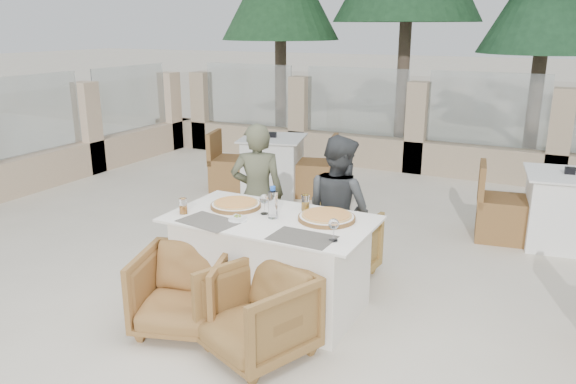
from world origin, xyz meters
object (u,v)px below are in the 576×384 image
at_px(water_bottle, 273,202).
at_px(olive_dish, 238,218).
at_px(pizza_left, 236,204).
at_px(wine_glass_centre, 264,203).
at_px(diner_right, 338,209).
at_px(wine_glass_corner, 334,228).
at_px(beer_glass_left, 183,206).
at_px(armchair_near_right, 257,314).
at_px(beer_glass_right, 305,203).
at_px(armchair_near_left, 183,291).
at_px(armchair_far_left, 273,234).
at_px(bg_table_a, 273,165).
at_px(dining_table, 271,263).
at_px(pizza_right, 327,216).
at_px(diner_left, 258,195).
at_px(armchair_far_right, 336,245).
at_px(bg_table_b, 564,210).

height_order(water_bottle, olive_dish, water_bottle).
height_order(pizza_left, wine_glass_centre, wine_glass_centre).
bearing_deg(pizza_left, diner_right, 44.12).
bearing_deg(wine_glass_corner, beer_glass_left, 179.52).
height_order(water_bottle, armchair_near_right, water_bottle).
distance_m(pizza_left, beer_glass_right, 0.58).
bearing_deg(armchair_near_left, beer_glass_right, 38.58).
distance_m(beer_glass_right, armchair_far_left, 0.96).
distance_m(water_bottle, bg_table_a, 3.33).
relative_size(dining_table, wine_glass_centre, 8.70).
relative_size(pizza_right, armchair_far_left, 0.71).
bearing_deg(wine_glass_corner, armchair_near_right, -132.98).
xyz_separation_m(wine_glass_corner, armchair_far_left, (-1.04, 1.05, -0.58)).
bearing_deg(pizza_left, armchair_far_left, 93.08).
bearing_deg(dining_table, wine_glass_corner, -20.73).
xyz_separation_m(pizza_left, beer_glass_right, (0.55, 0.19, 0.04)).
height_order(dining_table, diner_left, diner_left).
xyz_separation_m(dining_table, armchair_far_left, (-0.42, 0.81, -0.10)).
distance_m(beer_glass_right, diner_right, 0.50).
height_order(pizza_left, pizza_right, pizza_right).
height_order(pizza_right, water_bottle, water_bottle).
distance_m(pizza_right, wine_glass_centre, 0.51).
distance_m(wine_glass_centre, bg_table_a, 3.23).
relative_size(pizza_right, armchair_far_right, 0.66).
distance_m(wine_glass_centre, armchair_far_left, 1.01).
bearing_deg(beer_glass_right, water_bottle, -116.95).
bearing_deg(beer_glass_left, armchair_near_left, -56.73).
relative_size(beer_glass_right, armchair_far_left, 0.21).
xyz_separation_m(pizza_left, armchair_far_left, (-0.04, 0.71, -0.51)).
relative_size(beer_glass_right, bg_table_a, 0.08).
bearing_deg(diner_left, dining_table, 101.92).
relative_size(pizza_right, diner_right, 0.34).
bearing_deg(armchair_near_right, water_bottle, 131.58).
xyz_separation_m(dining_table, pizza_left, (-0.38, 0.10, 0.41)).
distance_m(wine_glass_centre, diner_right, 0.80).
height_order(armchair_far_right, armchair_near_right, armchair_near_right).
bearing_deg(pizza_left, armchair_far_right, 47.05).
height_order(dining_table, pizza_left, pizza_left).
height_order(olive_dish, bg_table_a, olive_dish).
xyz_separation_m(pizza_right, armchair_far_right, (-0.16, 0.63, -0.49)).
distance_m(armchair_far_left, bg_table_b, 3.03).
relative_size(beer_glass_right, armchair_near_right, 0.19).
relative_size(armchair_far_left, armchair_far_right, 0.93).
bearing_deg(beer_glass_left, wine_glass_corner, -0.48).
xyz_separation_m(beer_glass_left, armchair_near_left, (0.24, -0.36, -0.53)).
bearing_deg(water_bottle, armchair_near_right, -71.22).
relative_size(wine_glass_centre, beer_glass_right, 1.40).
relative_size(beer_glass_right, diner_left, 0.10).
xyz_separation_m(pizza_left, wine_glass_centre, (0.30, -0.04, 0.06)).
height_order(dining_table, armchair_near_left, dining_table).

